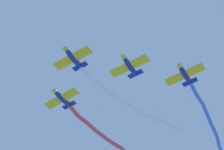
% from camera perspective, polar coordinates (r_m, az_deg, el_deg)
% --- Properties ---
extents(airplane_lead, '(7.09, 5.68, 1.84)m').
position_cam_1_polar(airplane_lead, '(66.59, -5.83, 2.54)').
color(airplane_lead, navy).
extents(smoke_trail_lead, '(19.88, 17.60, 1.88)m').
position_cam_1_polar(smoke_trail_lead, '(73.80, 2.89, -4.33)').
color(smoke_trail_lead, white).
extents(airplane_left_wing, '(7.13, 5.63, 1.84)m').
position_cam_1_polar(airplane_left_wing, '(67.31, 2.61, 1.40)').
color(airplane_left_wing, navy).
extents(airplane_right_wing, '(6.97, 5.79, 1.84)m').
position_cam_1_polar(airplane_right_wing, '(73.12, -7.45, -3.44)').
color(airplane_right_wing, navy).
extents(smoke_trail_right_wing, '(12.04, 14.86, 1.43)m').
position_cam_1_polar(smoke_trail_right_wing, '(78.83, -1.76, -8.60)').
color(smoke_trail_right_wing, '#DB4C4C').
extents(airplane_slot, '(7.09, 5.68, 1.84)m').
position_cam_1_polar(airplane_slot, '(69.23, 10.73, 0.12)').
color(airplane_slot, navy).
extents(smoke_trail_slot, '(10.78, 23.03, 1.12)m').
position_cam_1_polar(smoke_trail_slot, '(79.38, 14.51, -7.39)').
color(smoke_trail_slot, '#4C75DB').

